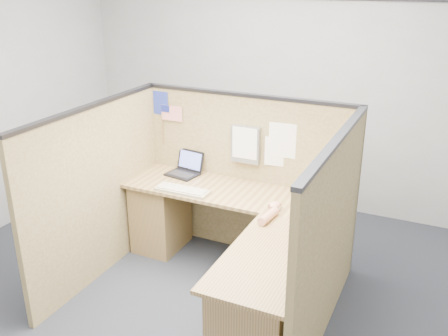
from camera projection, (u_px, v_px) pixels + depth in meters
The scene contains 13 objects.
floor at pixel (198, 303), 4.06m from camera, with size 5.00×5.00×0.00m, color black.
wall_back at pixel (291, 82), 5.45m from camera, with size 5.00×5.00×0.00m, color #97999C.
cubicle_partitions at pixel (220, 198), 4.14m from camera, with size 2.06×1.83×1.53m.
l_desk at pixel (233, 250), 4.08m from camera, with size 1.95×1.75×0.73m.
laptop at pixel (185, 168), 4.73m from camera, with size 0.32×0.32×0.21m.
keyboard at pixel (182, 190), 4.34m from camera, with size 0.49×0.17×0.03m.
mouse at pixel (275, 207), 4.00m from camera, with size 0.10×0.06×0.04m, color #B3B3B8.
hand_forearm at pixel (271, 213), 3.89m from camera, with size 0.10×0.36×0.08m.
blue_poster at pixel (161, 103), 4.73m from camera, with size 0.17×0.00×0.22m, color #213098.
american_flag at pixel (169, 115), 4.71m from camera, with size 0.23×0.01×0.39m.
file_holder at pixel (246, 145), 4.46m from camera, with size 0.27×0.05×0.34m.
paper_left at pixel (282, 141), 4.32m from camera, with size 0.24×0.00×0.31m, color white.
paper_right at pixel (276, 152), 4.38m from camera, with size 0.21×0.00×0.26m, color white.
Camera 1 is at (1.62, -2.97, 2.50)m, focal length 40.00 mm.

